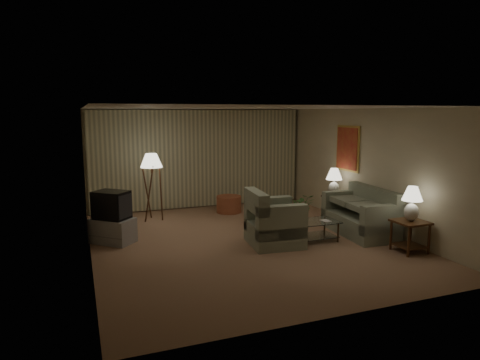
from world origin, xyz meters
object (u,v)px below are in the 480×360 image
object	(u,v)px
side_table_far	(333,204)
vase	(303,218)
coffee_table	(309,228)
tv_cabinet	(113,231)
table_lamp_near	(412,201)
crt_tv	(111,205)
side_table_near	(410,230)
armchair	(274,223)
floor_lamp	(152,186)
ottoman	(229,204)
sofa	(359,216)
table_lamp_far	(334,180)

from	to	relation	value
side_table_far	vase	world-z (taller)	side_table_far
coffee_table	tv_cabinet	bearing A→B (deg)	160.28
table_lamp_near	crt_tv	xyz separation A→B (m)	(-5.20, 2.60, -0.21)
crt_tv	table_lamp_near	bearing A→B (deg)	15.35
table_lamp_near	side_table_near	bearing A→B (deg)	-90.00
armchair	table_lamp_near	world-z (taller)	table_lamp_near
crt_tv	floor_lamp	bearing A→B (deg)	97.27
side_table_far	ottoman	world-z (taller)	side_table_far
ottoman	coffee_table	bearing A→B (deg)	-77.37
ottoman	floor_lamp	bearing A→B (deg)	-176.47
side_table_far	armchair	bearing A→B (deg)	-149.80
sofa	crt_tv	distance (m)	5.22
coffee_table	table_lamp_far	bearing A→B (deg)	43.07
floor_lamp	ottoman	size ratio (longest dim) A/B	2.52
vase	coffee_table	bearing A→B (deg)	-0.00
armchair	side_table_far	size ratio (longest dim) A/B	2.06
tv_cabinet	floor_lamp	distance (m)	1.97
table_lamp_far	tv_cabinet	distance (m)	5.25
table_lamp_far	coffee_table	world-z (taller)	table_lamp_far
armchair	sofa	bearing A→B (deg)	-83.38
table_lamp_far	coffee_table	distance (m)	2.10
ottoman	armchair	bearing A→B (deg)	-91.40
crt_tv	vase	xyz separation A→B (m)	(3.61, -1.35, -0.28)
coffee_table	vase	bearing A→B (deg)	180.00
coffee_table	crt_tv	bearing A→B (deg)	160.28
side_table_far	tv_cabinet	size ratio (longest dim) A/B	0.62
table_lamp_far	armchair	bearing A→B (deg)	-149.80
crt_tv	vase	world-z (taller)	crt_tv
armchair	floor_lamp	bearing A→B (deg)	40.47
crt_tv	ottoman	xyz separation A→B (m)	(3.08, 1.67, -0.56)
table_lamp_near	ottoman	bearing A→B (deg)	116.43
side_table_far	vase	xyz separation A→B (m)	(-1.59, -1.35, 0.11)
side_table_far	coffee_table	bearing A→B (deg)	-136.93
table_lamp_near	coffee_table	world-z (taller)	table_lamp_near
coffee_table	ottoman	xyz separation A→B (m)	(-0.68, 3.02, -0.06)
table_lamp_near	vase	bearing A→B (deg)	141.90
armchair	side_table_near	xyz separation A→B (m)	(2.19, -1.32, -0.02)
table_lamp_far	tv_cabinet	world-z (taller)	table_lamp_far
floor_lamp	vase	bearing A→B (deg)	-48.71
tv_cabinet	table_lamp_near	bearing A→B (deg)	15.35
armchair	table_lamp_far	world-z (taller)	table_lamp_far
ottoman	tv_cabinet	bearing A→B (deg)	-151.54
armchair	table_lamp_far	bearing A→B (deg)	-53.90
sofa	tv_cabinet	distance (m)	5.20
tv_cabinet	side_table_near	bearing A→B (deg)	15.35
side_table_near	table_lamp_near	distance (m)	0.57
coffee_table	crt_tv	size ratio (longest dim) A/B	1.49
vase	table_lamp_near	bearing A→B (deg)	-38.10
armchair	tv_cabinet	xyz separation A→B (m)	(-3.01, 1.27, -0.19)
side_table_near	tv_cabinet	xyz separation A→B (m)	(-5.20, 2.60, -0.17)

